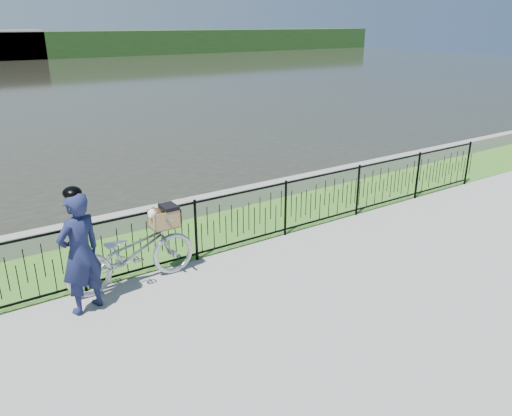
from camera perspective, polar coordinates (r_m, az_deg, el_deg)
ground at (r=8.45m, az=4.52°, el=-8.19°), size 120.00×120.00×0.00m
grass_strip at (r=10.39m, az=-4.43°, el=-2.46°), size 60.00×2.00×0.01m
quay_wall at (r=11.14m, az=-7.03°, el=0.14°), size 60.00×0.30×0.40m
fence at (r=9.38m, az=-1.47°, el=-1.23°), size 14.00×0.06×1.15m
far_building_right at (r=65.17m, az=-25.84°, el=16.42°), size 6.00×3.00×3.20m
bicycle_rig at (r=8.31m, az=-13.97°, el=-4.88°), size 2.15×0.75×1.25m
cyclist at (r=7.62m, az=-19.49°, el=-4.77°), size 0.79×0.65×1.92m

